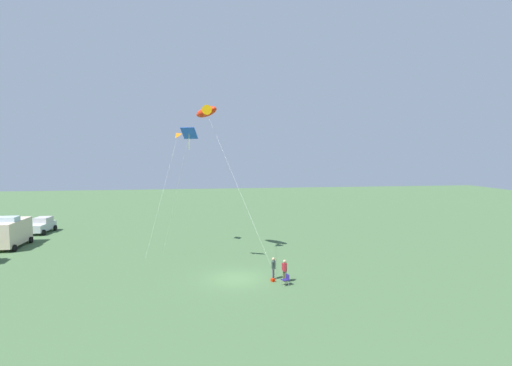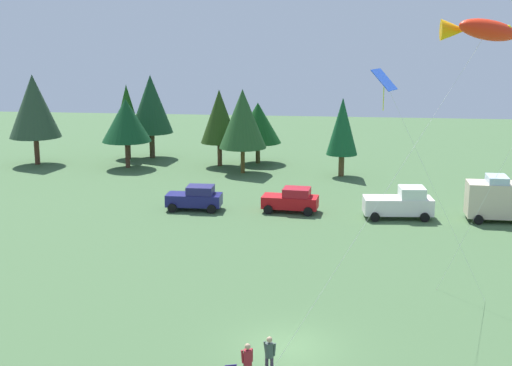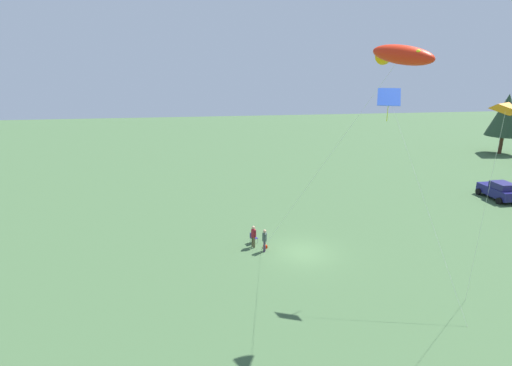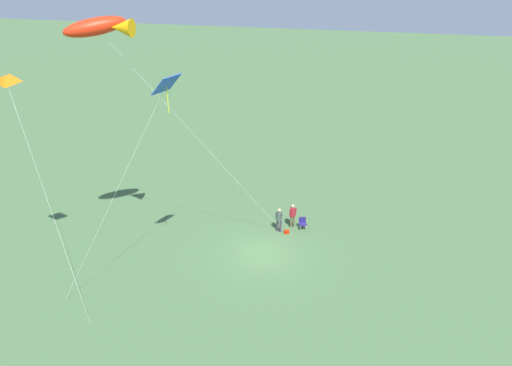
% 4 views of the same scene
% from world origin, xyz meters
% --- Properties ---
extents(ground_plane, '(160.00, 160.00, 0.00)m').
position_xyz_m(ground_plane, '(0.00, 0.00, 0.00)').
color(ground_plane, '#416139').
extents(person_kite_flyer, '(0.55, 0.42, 1.74)m').
position_xyz_m(person_kite_flyer, '(-0.56, -2.83, 1.02)').
color(person_kite_flyer, '#3E3146').
rests_on(person_kite_flyer, ground).
extents(folding_chair, '(0.61, 0.61, 0.82)m').
position_xyz_m(folding_chair, '(-2.06, -3.50, 0.49)').
color(folding_chair, navy).
rests_on(folding_chair, ground).
extents(person_spectator, '(0.52, 0.46, 1.74)m').
position_xyz_m(person_spectator, '(-1.35, -3.56, 1.02)').
color(person_spectator, brown).
rests_on(person_spectator, ground).
extents(backpack_on_grass, '(0.37, 0.31, 0.22)m').
position_xyz_m(backpack_on_grass, '(-1.10, -2.69, 0.11)').
color(backpack_on_grass, red).
rests_on(backpack_on_grass, ground).
extents(van_camper_beige, '(5.44, 2.69, 3.34)m').
position_xyz_m(van_camper_beige, '(14.00, 22.38, 1.64)').
color(van_camper_beige, beige).
rests_on(van_camper_beige, ground).
extents(car_silver_compact, '(4.37, 2.58, 1.89)m').
position_xyz_m(car_silver_compact, '(21.70, 22.07, 0.95)').
color(car_silver_compact, '#B5BDBD').
rests_on(car_silver_compact, ground).
extents(kite_large_fish, '(10.41, 6.44, 14.44)m').
position_xyz_m(kite_large_fish, '(7.76, 2.04, 13.80)').
color(kite_large_fish, red).
rests_on(kite_large_fish, ground).
extents(kite_delta_orange, '(4.62, 3.34, 12.10)m').
position_xyz_m(kite_delta_orange, '(11.47, 5.04, 11.72)').
color(kite_delta_orange, orange).
rests_on(kite_delta_orange, ground).
extents(kite_diamond_blue, '(6.45, 3.57, 12.05)m').
position_xyz_m(kite_diamond_blue, '(4.09, 3.67, 11.34)').
color(kite_diamond_blue, blue).
rests_on(kite_diamond_blue, ground).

